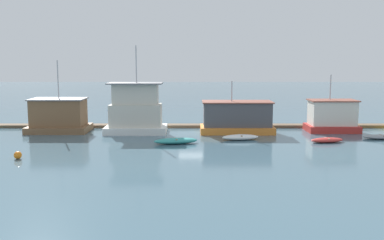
# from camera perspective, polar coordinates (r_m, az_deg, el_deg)

# --- Properties ---
(ground_plane) EXTENTS (200.00, 200.00, 0.00)m
(ground_plane) POSITION_cam_1_polar(r_m,az_deg,el_deg) (44.12, 0.00, -1.62)
(ground_plane) COLOR #426070
(dock_walkway) EXTENTS (59.60, 1.43, 0.30)m
(dock_walkway) POSITION_cam_1_polar(r_m,az_deg,el_deg) (47.31, 0.01, -0.77)
(dock_walkway) COLOR brown
(dock_walkway) RESTS_ON ground_plane
(houseboat_brown) EXTENTS (6.14, 4.03, 7.35)m
(houseboat_brown) POSITION_cam_1_polar(r_m,az_deg,el_deg) (46.21, -17.17, 0.49)
(houseboat_brown) COLOR brown
(houseboat_brown) RESTS_ON ground_plane
(houseboat_white) EXTENTS (6.18, 3.63, 8.83)m
(houseboat_white) POSITION_cam_1_polar(r_m,az_deg,el_deg) (43.78, -7.34, 1.09)
(houseboat_white) COLOR white
(houseboat_white) RESTS_ON ground_plane
(houseboat_orange) EXTENTS (7.44, 3.45, 5.28)m
(houseboat_orange) POSITION_cam_1_polar(r_m,az_deg,el_deg) (43.82, 6.17, 0.30)
(houseboat_orange) COLOR orange
(houseboat_orange) RESTS_ON ground_plane
(houseboat_red) EXTENTS (5.20, 3.22, 5.89)m
(houseboat_red) POSITION_cam_1_polar(r_m,az_deg,el_deg) (46.64, 18.33, 0.42)
(houseboat_red) COLOR red
(houseboat_red) RESTS_ON ground_plane
(dinghy_teal) EXTENTS (4.09, 2.02, 0.52)m
(dinghy_teal) POSITION_cam_1_polar(r_m,az_deg,el_deg) (38.04, -2.02, -2.79)
(dinghy_teal) COLOR teal
(dinghy_teal) RESTS_ON ground_plane
(dinghy_white) EXTENTS (3.57, 1.73, 0.51)m
(dinghy_white) POSITION_cam_1_polar(r_m,az_deg,el_deg) (40.08, 6.62, -2.29)
(dinghy_white) COLOR white
(dinghy_white) RESTS_ON ground_plane
(dinghy_red) EXTENTS (3.18, 1.57, 0.44)m
(dinghy_red) POSITION_cam_1_polar(r_m,az_deg,el_deg) (40.49, 17.71, -2.57)
(dinghy_red) COLOR red
(dinghy_red) RESTS_ON ground_plane
(dinghy_grey) EXTENTS (3.66, 1.65, 0.39)m
(dinghy_grey) POSITION_cam_1_polar(r_m,az_deg,el_deg) (44.09, 24.20, -2.08)
(dinghy_grey) COLOR gray
(dinghy_grey) RESTS_ON ground_plane
(mooring_post_centre) EXTENTS (0.24, 0.24, 1.92)m
(mooring_post_centre) POSITION_cam_1_polar(r_m,az_deg,el_deg) (49.47, 21.01, 0.03)
(mooring_post_centre) COLOR brown
(mooring_post_centre) RESTS_ON ground_plane
(mooring_post_near_left) EXTENTS (0.25, 0.25, 1.36)m
(mooring_post_near_left) POSITION_cam_1_polar(r_m,az_deg,el_deg) (46.71, 7.95, -0.31)
(mooring_post_near_left) COLOR brown
(mooring_post_near_left) RESTS_ON ground_plane
(buoy_orange) EXTENTS (0.58, 0.58, 0.58)m
(buoy_orange) POSITION_cam_1_polar(r_m,az_deg,el_deg) (34.81, -22.05, -4.36)
(buoy_orange) COLOR orange
(buoy_orange) RESTS_ON ground_plane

